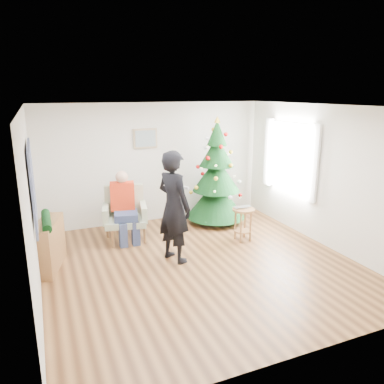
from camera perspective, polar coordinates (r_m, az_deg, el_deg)
name	(u,v)px	position (r m, az deg, el deg)	size (l,w,h in m)	color
floor	(200,264)	(6.43, 1.26, -10.90)	(5.00, 5.00, 0.00)	brown
ceiling	(201,106)	(5.79, 1.41, 12.94)	(5.00, 5.00, 0.00)	white
wall_back	(155,163)	(8.27, -5.73, 4.42)	(5.00, 5.00, 0.00)	silver
wall_front	(302,248)	(3.94, 16.38, -8.13)	(5.00, 5.00, 0.00)	silver
wall_left	(31,207)	(5.49, -23.27, -2.18)	(5.00, 5.00, 0.00)	silver
wall_right	(324,176)	(7.33, 19.51, 2.26)	(5.00, 5.00, 0.00)	silver
window_panel	(290,157)	(8.03, 14.74, 5.13)	(0.04, 1.30, 1.40)	white
curtains	(289,157)	(8.01, 14.57, 5.12)	(0.05, 1.75, 1.50)	white
christmas_tree	(216,176)	(8.14, 3.73, 2.48)	(1.29, 1.29, 2.32)	#3F2816
stool	(243,224)	(7.34, 7.77, -4.88)	(0.43, 0.43, 0.64)	brown
laptop	(244,208)	(7.24, 7.86, -2.42)	(0.35, 0.23, 0.03)	silver
armchair	(125,220)	(7.44, -10.14, -4.25)	(0.93, 0.88, 1.04)	#9FAC8B
seated_person	(124,206)	(7.28, -10.25, -2.05)	(0.52, 0.70, 1.36)	navy
standing_man	(174,207)	(6.25, -2.77, -2.26)	(0.70, 0.46, 1.91)	black
game_controller	(186,188)	(6.21, -0.95, 0.68)	(0.04, 0.13, 0.04)	white
console	(49,245)	(6.57, -20.98, -7.54)	(0.30, 1.00, 0.80)	brown
garland	(46,221)	(6.43, -21.33, -4.08)	(0.14, 0.14, 0.90)	black
tapestry	(33,184)	(5.72, -23.13, 1.08)	(0.03, 1.50, 1.15)	black
framed_picture	(145,138)	(8.09, -7.12, 8.09)	(0.52, 0.05, 0.42)	tan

